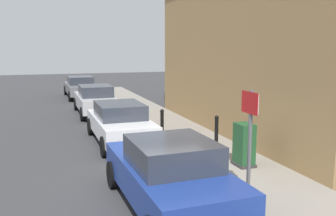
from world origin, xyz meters
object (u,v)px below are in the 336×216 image
object	(u,v)px
utility_cabinet	(244,146)
bollard_far_kerb	(162,123)
car_grey	(80,87)
street_sign	(250,129)
car_white	(120,122)
bollard_near_cabinet	(216,131)
car_silver	(95,100)
car_blue	(170,174)

from	to	relation	value
utility_cabinet	bollard_far_kerb	size ratio (longest dim) A/B	1.11
car_grey	street_sign	bearing A→B (deg)	-176.30
car_white	bollard_near_cabinet	distance (m)	3.40
utility_cabinet	bollard_near_cabinet	world-z (taller)	utility_cabinet
car_silver	street_sign	bearing A→B (deg)	-173.17
car_blue	car_grey	world-z (taller)	car_blue
utility_cabinet	street_sign	xyz separation A→B (m)	(-1.11, -2.03, 0.98)
bollard_near_cabinet	bollard_far_kerb	xyz separation A→B (m)	(-1.25, 1.68, 0.00)
utility_cabinet	car_grey	bearing A→B (deg)	99.04
car_blue	car_grey	size ratio (longest dim) A/B	0.92
car_white	street_sign	world-z (taller)	street_sign
street_sign	car_silver	bearing A→B (deg)	96.99
bollard_near_cabinet	car_silver	bearing A→B (deg)	108.44
car_silver	bollard_near_cabinet	bearing A→B (deg)	-161.72
utility_cabinet	car_blue	bearing A→B (deg)	-149.16
car_blue	bollard_near_cabinet	xyz separation A→B (m)	(2.76, 3.43, -0.05)
car_silver	street_sign	size ratio (longest dim) A/B	1.82
car_silver	car_grey	size ratio (longest dim) A/B	0.92
bollard_far_kerb	car_white	bearing A→B (deg)	160.42
car_grey	bollard_far_kerb	xyz separation A→B (m)	(1.47, -12.94, -0.02)
bollard_near_cabinet	bollard_far_kerb	bearing A→B (deg)	126.60
car_white	car_grey	distance (m)	12.45
car_blue	car_white	size ratio (longest dim) A/B	1.00
car_grey	bollard_near_cabinet	world-z (taller)	car_grey
car_silver	bollard_far_kerb	distance (m)	6.45
utility_cabinet	bollard_far_kerb	world-z (taller)	utility_cabinet
car_silver	car_white	bearing A→B (deg)	-179.79
car_grey	bollard_near_cabinet	bearing A→B (deg)	-170.44
street_sign	utility_cabinet	bearing A→B (deg)	61.46
car_silver	bollard_far_kerb	bearing A→B (deg)	-167.53
car_white	car_grey	xyz separation A→B (m)	(-0.10, 12.45, -0.01)
car_blue	bollard_near_cabinet	size ratio (longest dim) A/B	4.02
car_grey	car_blue	bearing A→B (deg)	178.91
car_grey	street_sign	xyz separation A→B (m)	(1.52, -18.50, 0.94)
car_white	bollard_far_kerb	size ratio (longest dim) A/B	4.01
car_white	utility_cabinet	distance (m)	4.74
car_grey	bollard_near_cabinet	xyz separation A→B (m)	(2.72, -14.62, -0.02)
car_blue	bollard_near_cabinet	bearing A→B (deg)	-40.18
car_white	utility_cabinet	bearing A→B (deg)	-148.34
car_blue	bollard_near_cabinet	distance (m)	4.40
car_blue	car_white	bearing A→B (deg)	-2.80
car_grey	street_sign	distance (m)	18.59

